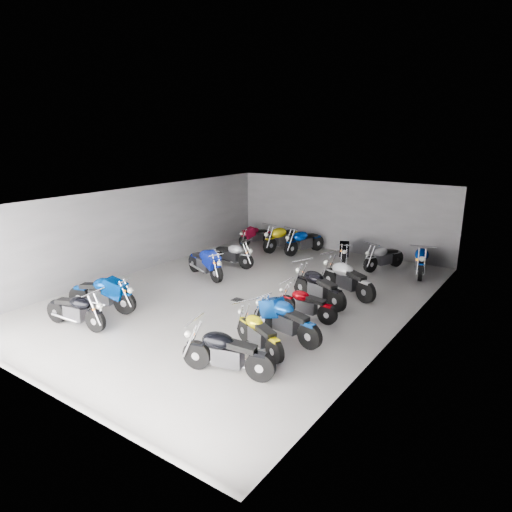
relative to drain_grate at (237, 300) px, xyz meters
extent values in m
plane|color=gray|center=(0.00, 0.50, -0.01)|extent=(14.00, 14.00, 0.00)
cube|color=slate|center=(0.00, 7.50, 1.59)|extent=(10.00, 0.10, 3.20)
cube|color=slate|center=(-5.00, 0.50, 1.59)|extent=(0.10, 14.00, 3.20)
cube|color=slate|center=(5.00, 0.50, 1.59)|extent=(0.10, 14.00, 3.20)
cube|color=black|center=(0.00, 0.50, 3.21)|extent=(10.00, 14.00, 0.04)
cube|color=black|center=(0.00, 0.00, 0.00)|extent=(0.32, 0.32, 0.01)
cylinder|color=black|center=(-1.67, -4.06, 0.31)|extent=(0.65, 0.22, 0.64)
cylinder|color=black|center=(-3.10, -4.28, 0.31)|extent=(0.65, 0.24, 0.64)
cube|color=#2D2D30|center=(-2.38, -4.17, 0.41)|extent=(0.69, 0.39, 0.40)
ellipsoid|color=black|center=(-2.17, -4.14, 0.73)|extent=(0.73, 0.50, 0.36)
cube|color=black|center=(-2.70, -4.22, 0.69)|extent=(0.64, 0.37, 0.18)
cylinder|color=black|center=(-2.01, -2.79, 0.34)|extent=(0.70, 0.34, 0.69)
cylinder|color=black|center=(-3.51, -3.25, 0.34)|extent=(0.71, 0.36, 0.69)
cube|color=#2D2D30|center=(-2.76, -3.02, 0.45)|extent=(0.77, 0.52, 0.43)
ellipsoid|color=navy|center=(-2.54, -2.95, 0.79)|extent=(0.83, 0.63, 0.39)
cube|color=black|center=(-3.09, -3.12, 0.75)|extent=(0.72, 0.48, 0.20)
cylinder|color=black|center=(-1.65, 0.95, 0.34)|extent=(0.70, 0.36, 0.69)
cylinder|color=black|center=(-3.13, 1.46, 0.34)|extent=(0.71, 0.38, 0.69)
cube|color=#2D2D30|center=(-2.39, 1.20, 0.45)|extent=(0.77, 0.54, 0.43)
ellipsoid|color=#091A94|center=(-2.17, 1.12, 0.80)|extent=(0.84, 0.65, 0.39)
cube|color=black|center=(-2.72, 1.31, 0.75)|extent=(0.72, 0.50, 0.20)
cylinder|color=black|center=(-1.74, 2.86, 0.31)|extent=(0.63, 0.18, 0.62)
cylinder|color=black|center=(-3.15, 2.74, 0.31)|extent=(0.64, 0.20, 0.62)
cube|color=#2D2D30|center=(-2.45, 2.80, 0.40)|extent=(0.66, 0.35, 0.39)
ellipsoid|color=silver|center=(-2.24, 2.82, 0.72)|extent=(0.70, 0.45, 0.35)
cube|color=black|center=(-2.76, 2.77, 0.68)|extent=(0.62, 0.33, 0.18)
cylinder|color=black|center=(1.87, -3.96, 0.33)|extent=(0.69, 0.30, 0.67)
cylinder|color=black|center=(3.35, -3.59, 0.33)|extent=(0.69, 0.32, 0.67)
cube|color=#2D2D30|center=(2.61, -3.77, 0.44)|extent=(0.74, 0.47, 0.42)
ellipsoid|color=black|center=(2.38, -3.83, 0.77)|extent=(0.80, 0.58, 0.38)
cube|color=black|center=(2.93, -3.69, 0.73)|extent=(0.69, 0.44, 0.19)
cylinder|color=black|center=(1.91, -2.20, 0.30)|extent=(0.60, 0.35, 0.60)
cylinder|color=black|center=(3.17, -2.74, 0.30)|extent=(0.61, 0.37, 0.60)
cube|color=#2D2D30|center=(2.54, -2.47, 0.39)|extent=(0.67, 0.50, 0.38)
ellipsoid|color=yellow|center=(2.35, -2.39, 0.69)|extent=(0.74, 0.60, 0.34)
cube|color=black|center=(2.82, -2.59, 0.65)|extent=(0.63, 0.47, 0.17)
cylinder|color=black|center=(1.98, -1.39, 0.33)|extent=(0.69, 0.25, 0.68)
cylinder|color=black|center=(3.49, -1.64, 0.33)|extent=(0.69, 0.27, 0.68)
cube|color=#2D2D30|center=(2.73, -1.52, 0.44)|extent=(0.73, 0.42, 0.42)
ellipsoid|color=navy|center=(2.50, -1.48, 0.78)|extent=(0.78, 0.53, 0.38)
cube|color=black|center=(3.07, -1.57, 0.73)|extent=(0.68, 0.40, 0.19)
cylinder|color=black|center=(1.88, -0.07, 0.28)|extent=(0.58, 0.12, 0.58)
cylinder|color=black|center=(3.19, -0.06, 0.28)|extent=(0.58, 0.14, 0.58)
cube|color=#2D2D30|center=(2.54, -0.07, 0.37)|extent=(0.59, 0.28, 0.36)
ellipsoid|color=#770006|center=(2.34, -0.07, 0.66)|extent=(0.62, 0.37, 0.33)
cube|color=black|center=(2.82, -0.06, 0.63)|extent=(0.55, 0.26, 0.16)
cylinder|color=black|center=(1.53, 1.45, 0.34)|extent=(0.69, 0.36, 0.69)
cylinder|color=black|center=(3.00, 0.93, 0.34)|extent=(0.70, 0.38, 0.69)
cube|color=#2D2D30|center=(2.26, 1.19, 0.44)|extent=(0.76, 0.54, 0.43)
ellipsoid|color=black|center=(2.04, 1.27, 0.79)|extent=(0.83, 0.65, 0.39)
cube|color=black|center=(2.59, 1.08, 0.74)|extent=(0.72, 0.50, 0.20)
cylinder|color=black|center=(1.93, 2.70, 0.35)|extent=(0.72, 0.39, 0.71)
cylinder|color=black|center=(3.43, 2.11, 0.35)|extent=(0.72, 0.41, 0.71)
cube|color=#2D2D30|center=(2.68, 2.40, 0.46)|extent=(0.79, 0.57, 0.44)
ellipsoid|color=#B2B3B6|center=(2.45, 2.49, 0.82)|extent=(0.87, 0.69, 0.40)
cube|color=black|center=(3.01, 2.28, 0.77)|extent=(0.74, 0.54, 0.20)
cylinder|color=black|center=(-3.90, 5.70, 0.28)|extent=(0.32, 0.57, 0.57)
cylinder|color=black|center=(-3.40, 6.90, 0.28)|extent=(0.34, 0.58, 0.57)
cube|color=#2D2D30|center=(-3.65, 6.30, 0.37)|extent=(0.47, 0.64, 0.36)
ellipsoid|color=maroon|center=(-3.73, 6.12, 0.65)|extent=(0.56, 0.70, 0.32)
cube|color=black|center=(-3.54, 6.57, 0.62)|extent=(0.44, 0.60, 0.16)
cylinder|color=black|center=(-2.27, 5.35, 0.35)|extent=(0.28, 0.73, 0.72)
cylinder|color=black|center=(-1.97, 6.96, 0.35)|extent=(0.30, 0.74, 0.72)
cube|color=#2D2D30|center=(-2.12, 6.16, 0.47)|extent=(0.47, 0.78, 0.45)
ellipsoid|color=#D8BE0E|center=(-2.17, 5.91, 0.83)|extent=(0.58, 0.83, 0.40)
cube|color=black|center=(-2.06, 6.51, 0.78)|extent=(0.44, 0.73, 0.20)
cylinder|color=black|center=(-1.28, 5.49, 0.34)|extent=(0.34, 0.70, 0.69)
cylinder|color=black|center=(-0.81, 6.97, 0.34)|extent=(0.36, 0.70, 0.69)
cube|color=#2D2D30|center=(-1.04, 6.23, 0.45)|extent=(0.52, 0.76, 0.43)
ellipsoid|color=navy|center=(-1.11, 6.00, 0.79)|extent=(0.63, 0.83, 0.39)
cube|color=black|center=(-0.94, 6.56, 0.75)|extent=(0.48, 0.72, 0.20)
cylinder|color=black|center=(1.26, 5.27, 0.30)|extent=(0.37, 0.61, 0.62)
cylinder|color=black|center=(0.68, 6.54, 0.30)|extent=(0.39, 0.62, 0.62)
cube|color=#2D2D30|center=(0.97, 5.90, 0.40)|extent=(0.52, 0.69, 0.39)
ellipsoid|color=black|center=(1.06, 5.71, 0.71)|extent=(0.62, 0.76, 0.35)
cube|color=black|center=(0.85, 6.18, 0.67)|extent=(0.49, 0.65, 0.18)
cylinder|color=black|center=(2.37, 5.23, 0.31)|extent=(0.36, 0.63, 0.63)
cylinder|color=black|center=(2.92, 6.56, 0.31)|extent=(0.38, 0.64, 0.63)
cube|color=#2D2D30|center=(2.65, 5.90, 0.41)|extent=(0.52, 0.71, 0.40)
ellipsoid|color=#B2B3BA|center=(2.56, 5.69, 0.73)|extent=(0.62, 0.77, 0.36)
cube|color=black|center=(2.77, 6.19, 0.69)|extent=(0.49, 0.66, 0.18)
cylinder|color=black|center=(4.21, 5.29, 0.35)|extent=(0.33, 0.73, 0.72)
cylinder|color=black|center=(3.79, 6.86, 0.35)|extent=(0.35, 0.74, 0.72)
cube|color=#2D2D30|center=(4.00, 6.08, 0.47)|extent=(0.52, 0.79, 0.45)
ellipsoid|color=#002593|center=(4.07, 5.84, 0.83)|extent=(0.64, 0.86, 0.40)
cube|color=black|center=(3.91, 6.42, 0.78)|extent=(0.48, 0.74, 0.20)
camera|label=1|loc=(8.30, -10.83, 5.24)|focal=32.00mm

